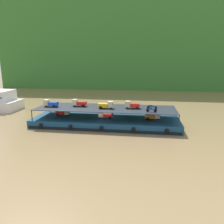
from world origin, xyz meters
name	(u,v)px	position (x,y,z in m)	size (l,w,h in m)	color
ground_plane	(106,125)	(0.00, 0.00, 0.00)	(400.00, 400.00, 0.00)	olive
hillside_far_bank	(130,32)	(0.00, 66.21, 24.79)	(113.07, 31.27, 44.02)	#33702D
cargo_barge	(106,122)	(0.00, -0.03, 0.75)	(28.07, 9.20, 1.50)	navy
cargo_rack	(106,108)	(0.00, 0.00, 3.44)	(26.47, 7.84, 2.00)	#232833
mini_truck_lower_stern	(63,112)	(-8.78, 0.55, 2.19)	(2.79, 1.29, 1.38)	red
mini_truck_lower_aft	(105,115)	(0.01, -0.41, 2.19)	(2.75, 1.22, 1.38)	red
mini_truck_lower_mid	(153,116)	(8.96, 0.11, 2.19)	(2.75, 1.22, 1.38)	orange
mini_truck_upper_stern	(51,103)	(-10.81, -0.60, 4.19)	(2.79, 1.28, 1.38)	#1E47B7
mini_truck_upper_mid	(79,103)	(-5.41, 0.57, 4.19)	(2.76, 1.24, 1.38)	red
mini_truck_upper_fore	(106,105)	(0.19, -0.63, 4.19)	(2.76, 1.24, 1.38)	gold
mini_truck_upper_bow	(132,105)	(5.06, 0.13, 4.19)	(2.76, 1.24, 1.38)	red
motorcycle_upper_port	(151,110)	(8.58, -2.35, 3.93)	(1.90, 0.55, 0.87)	black
motorcycle_upper_centre	(152,107)	(8.74, 0.00, 3.93)	(1.90, 0.55, 0.87)	black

